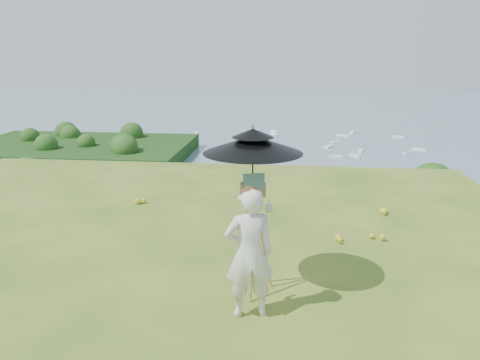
# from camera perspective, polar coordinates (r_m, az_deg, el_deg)

# --- Properties ---
(ground) EXTENTS (14.00, 14.00, 0.00)m
(ground) POSITION_cam_1_polar(r_m,az_deg,el_deg) (7.77, -10.46, -9.90)
(ground) COLOR #3D681D
(ground) RESTS_ON ground
(shoreline_tier) EXTENTS (170.00, 28.00, 8.00)m
(shoreline_tier) POSITION_cam_1_polar(r_m,az_deg,el_deg) (90.69, 4.27, -10.40)
(shoreline_tier) COLOR #6D6357
(shoreline_tier) RESTS_ON bay_water
(bay_water) EXTENTS (700.00, 700.00, 0.00)m
(bay_water) POSITION_cam_1_polar(r_m,az_deg,el_deg) (249.53, 5.62, 6.64)
(bay_water) COLOR slate
(bay_water) RESTS_ON ground
(peninsula) EXTENTS (90.00, 60.00, 12.00)m
(peninsula) POSITION_cam_1_polar(r_m,az_deg,el_deg) (182.05, -19.09, 4.25)
(peninsula) COLOR #14360E
(peninsula) RESTS_ON bay_water
(slope_trees) EXTENTS (110.00, 50.00, 6.00)m
(slope_trees) POSITION_cam_1_polar(r_m,az_deg,el_deg) (45.60, 2.99, -8.35)
(slope_trees) COLOR #214C16
(slope_trees) RESTS_ON forest_slope
(harbor_town) EXTENTS (110.00, 22.00, 5.00)m
(harbor_town) POSITION_cam_1_polar(r_m,az_deg,el_deg) (88.07, 4.35, -6.59)
(harbor_town) COLOR #BCBCB7
(harbor_town) RESTS_ON shoreline_tier
(moored_boats) EXTENTS (140.00, 140.00, 0.70)m
(moored_boats) POSITION_cam_1_polar(r_m,az_deg,el_deg) (172.36, 1.13, 2.93)
(moored_boats) COLOR white
(moored_boats) RESTS_ON bay_water
(wildflowers) EXTENTS (10.00, 10.50, 0.12)m
(wildflowers) POSITION_cam_1_polar(r_m,az_deg,el_deg) (7.96, -9.97, -8.76)
(wildflowers) COLOR gold
(wildflowers) RESTS_ON ground
(painter) EXTENTS (0.71, 0.57, 1.71)m
(painter) POSITION_cam_1_polar(r_m,az_deg,el_deg) (5.90, 1.12, -8.91)
(painter) COLOR silver
(painter) RESTS_ON ground
(field_easel) EXTENTS (0.82, 0.82, 1.74)m
(field_easel) POSITION_cam_1_polar(r_m,az_deg,el_deg) (6.46, 1.53, -6.57)
(field_easel) COLOR #996740
(field_easel) RESTS_ON ground
(sun_umbrella) EXTENTS (1.51, 1.51, 0.94)m
(sun_umbrella) POSITION_cam_1_polar(r_m,az_deg,el_deg) (6.18, 1.57, 2.45)
(sun_umbrella) COLOR black
(sun_umbrella) RESTS_ON field_easel
(painter_cap) EXTENTS (0.27, 0.30, 0.10)m
(painter_cap) POSITION_cam_1_polar(r_m,az_deg,el_deg) (5.62, 1.17, -1.40)
(painter_cap) COLOR #D57775
(painter_cap) RESTS_ON painter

